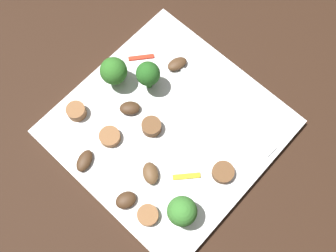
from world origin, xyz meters
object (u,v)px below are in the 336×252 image
broccoli_floret_0 (182,211)px  mushroom_1 (126,200)px  sausage_slice_2 (222,173)px  sausage_slice_4 (148,215)px  mushroom_3 (177,64)px  fork (231,114)px  sausage_slice_1 (76,111)px  sausage_slice_3 (110,137)px  mushroom_2 (151,173)px  broccoli_floret_1 (148,74)px  broccoli_floret_2 (116,69)px  pepper_strip_0 (141,57)px  plate (168,127)px  mushroom_4 (84,161)px  pepper_strip_1 (186,176)px  sausage_slice_0 (151,127)px  mushroom_0 (130,108)px

broccoli_floret_0 → mushroom_1: 0.08m
sausage_slice_2 → sausage_slice_4: bearing=-107.9°
sausage_slice_2 → mushroom_3: size_ratio=0.96×
fork → sausage_slice_1: sausage_slice_1 is taller
fork → sausage_slice_3: (-0.10, -0.14, 0.00)m
broccoli_floret_0 → mushroom_3: broccoli_floret_0 is taller
broccoli_floret_0 → mushroom_2: bearing=170.3°
broccoli_floret_0 → broccoli_floret_1: bearing=146.4°
broccoli_floret_2 → sausage_slice_2: (0.20, -0.01, -0.02)m
pepper_strip_0 → broccoli_floret_2: bearing=-90.0°
broccoli_floret_2 → sausage_slice_2: broccoli_floret_2 is taller
plate → mushroom_1: mushroom_1 is taller
plate → sausage_slice_2: (0.10, -0.00, 0.01)m
sausage_slice_1 → sausage_slice_2: (0.20, 0.07, -0.00)m
broccoli_floret_2 → mushroom_1: 0.18m
broccoli_floret_0 → mushroom_3: size_ratio=1.60×
broccoli_floret_0 → sausage_slice_2: (0.00, 0.08, -0.02)m
plate → mushroom_2: bearing=-65.7°
sausage_slice_4 → pepper_strip_0: sausage_slice_4 is taller
sausage_slice_2 → broccoli_floret_2: bearing=178.3°
plate → pepper_strip_0: bearing=153.1°
mushroom_4 → pepper_strip_1: 0.14m
mushroom_1 → sausage_slice_1: bearing=163.6°
broccoli_floret_1 → plate: bearing=-23.7°
sausage_slice_0 → sausage_slice_3: bearing=-123.5°
broccoli_floret_0 → broccoli_floret_1: size_ratio=0.91×
plate → broccoli_floret_0: 0.13m
mushroom_0 → pepper_strip_1: (0.12, -0.02, -0.00)m
broccoli_floret_2 → plate: bearing=-2.8°
fork → pepper_strip_0: 0.16m
sausage_slice_2 → broccoli_floret_0: bearing=-93.2°
sausage_slice_1 → mushroom_0: size_ratio=0.91×
broccoli_floret_2 → mushroom_0: broccoli_floret_2 is taller
sausage_slice_2 → pepper_strip_0: size_ratio=0.77×
plate → sausage_slice_1: (-0.11, -0.07, 0.01)m
sausage_slice_4 → mushroom_2: size_ratio=0.90×
sausage_slice_4 → mushroom_0: 0.15m
sausage_slice_1 → broccoli_floret_2: bearing=86.8°
sausage_slice_0 → mushroom_3: (-0.04, 0.10, -0.00)m
sausage_slice_1 → mushroom_4: bearing=-34.5°
mushroom_2 → sausage_slice_3: bearing=-179.4°
mushroom_2 → mushroom_0: bearing=150.9°
mushroom_2 → mushroom_4: mushroom_2 is taller
mushroom_0 → mushroom_4: mushroom_0 is taller
sausage_slice_0 → sausage_slice_3: size_ratio=0.94×
mushroom_3 → pepper_strip_0: size_ratio=0.80×
sausage_slice_4 → mushroom_2: bearing=129.9°
plate → sausage_slice_3: size_ratio=9.53×
mushroom_0 → mushroom_2: (0.09, -0.05, 0.00)m
sausage_slice_3 → mushroom_4: size_ratio=0.92×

